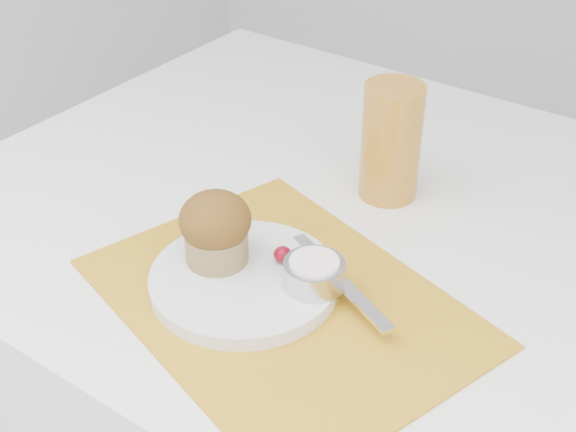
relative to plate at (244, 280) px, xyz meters
The scene contains 9 objects.
placemat 0.05m from the plate, ahead, with size 0.40×0.29×0.00m, color #C4891B.
plate is the anchor object (origin of this frame).
ramekin 0.08m from the plate, 22.35° to the left, with size 0.06×0.06×0.03m, color #B9BABE.
cream 0.08m from the plate, 22.35° to the left, with size 0.05×0.05×0.01m, color white.
raspberry_near 0.05m from the plate, 65.05° to the left, with size 0.02×0.02×0.02m, color #50020D.
raspberry_far 0.06m from the plate, 47.38° to the left, with size 0.02×0.02×0.02m, color #610204.
butter_knife 0.10m from the plate, 28.04° to the left, with size 0.18×0.01×0.00m, color silver.
juice_glass 0.26m from the plate, 83.68° to the left, with size 0.07×0.07×0.15m, color #BB7923.
muffin 0.06m from the plate, behind, with size 0.08×0.08×0.08m.
Camera 1 is at (0.31, -0.66, 1.29)m, focal length 50.00 mm.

